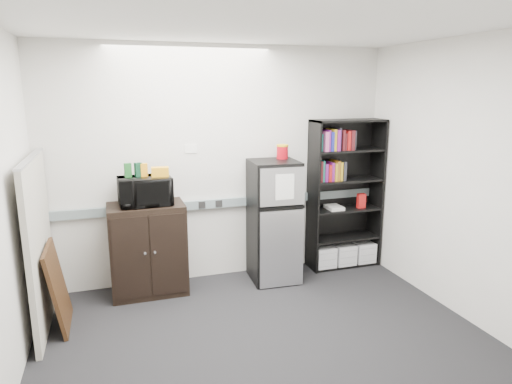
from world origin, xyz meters
TOP-DOWN VIEW (x-y plane):
  - floor at (0.00, 0.00)m, footprint 4.00×4.00m
  - wall_back at (0.00, 1.75)m, footprint 4.00×0.02m
  - wall_right at (2.00, 0.00)m, footprint 0.02×3.50m
  - ceiling at (0.00, 0.00)m, footprint 4.00×3.50m
  - electrical_raceway at (0.00, 1.72)m, footprint 3.92×0.05m
  - wall_note at (-0.35, 1.74)m, footprint 0.14×0.00m
  - bookshelf at (1.53, 1.57)m, footprint 0.90×0.34m
  - cubicle_partition at (-1.90, 1.08)m, footprint 0.06×1.30m
  - cabinet at (-0.90, 1.50)m, footprint 0.80×0.53m
  - microwave at (-0.90, 1.48)m, footprint 0.56×0.40m
  - snack_box_a at (-1.06, 1.52)m, footprint 0.08×0.06m
  - snack_box_b at (-0.95, 1.52)m, footprint 0.08×0.07m
  - snack_box_c at (-0.89, 1.52)m, footprint 0.07×0.05m
  - snack_bag at (-0.73, 1.47)m, footprint 0.19×0.12m
  - refrigerator at (0.54, 1.42)m, footprint 0.56×0.58m
  - coffee_can at (0.68, 1.55)m, footprint 0.14×0.14m
  - framed_poster at (-1.77, 0.99)m, footprint 0.16×0.62m

SIDE VIEW (x-z plane):
  - floor at x=0.00m, z-range 0.00..0.00m
  - framed_poster at x=-1.77m, z-range 0.00..0.80m
  - cabinet at x=-0.90m, z-range 0.00..1.00m
  - refrigerator at x=0.54m, z-range 0.00..1.42m
  - cubicle_partition at x=-1.90m, z-range 0.00..1.62m
  - electrical_raceway at x=0.00m, z-range 0.85..0.95m
  - bookshelf at x=1.53m, z-range -0.01..1.84m
  - microwave at x=-0.90m, z-range 1.00..1.30m
  - wall_back at x=0.00m, z-range 0.00..2.70m
  - wall_right at x=2.00m, z-range 0.00..2.70m
  - snack_bag at x=-0.73m, z-range 1.30..1.40m
  - snack_box_c at x=-0.89m, z-range 1.30..1.44m
  - snack_box_a at x=-1.06m, z-range 1.30..1.45m
  - snack_box_b at x=-0.95m, z-range 1.30..1.45m
  - coffee_can at x=0.68m, z-range 1.42..1.60m
  - wall_note at x=-0.35m, z-range 1.50..1.60m
  - ceiling at x=0.00m, z-range 2.69..2.71m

